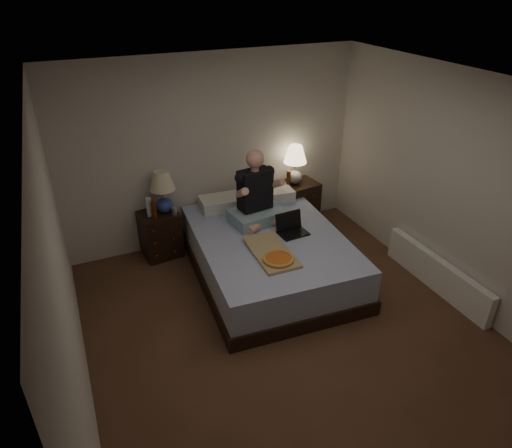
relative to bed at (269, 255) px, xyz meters
name	(u,v)px	position (x,y,z in m)	size (l,w,h in m)	color
floor	(291,333)	(-0.25, -1.05, -0.28)	(4.00, 4.50, 0.00)	brown
ceiling	(303,91)	(-0.25, -1.05, 2.22)	(4.00, 4.50, 0.00)	white
wall_back	(214,151)	(-0.25, 1.20, 0.97)	(4.00, 2.50, 0.00)	silver
wall_front	(501,427)	(-0.25, -3.30, 0.97)	(4.00, 2.50, 0.00)	silver
wall_left	(64,283)	(-2.25, -1.05, 0.97)	(4.50, 2.50, 0.00)	silver
wall_right	(461,192)	(1.75, -1.05, 0.97)	(4.50, 2.50, 0.00)	silver
bed	(269,255)	(0.00, 0.00, 0.00)	(1.67, 2.23, 0.56)	#5569AB
nightstand_left	(160,234)	(-1.10, 1.00, 0.03)	(0.47, 0.42, 0.61)	black
nightstand_right	(297,204)	(0.92, 1.00, 0.06)	(0.52, 0.47, 0.67)	black
lamp_left	(163,192)	(-1.01, 1.00, 0.61)	(0.32, 0.32, 0.56)	navy
lamp_right	(295,165)	(0.86, 1.00, 0.67)	(0.32, 0.32, 0.56)	gray
water_bottle	(149,207)	(-1.21, 0.97, 0.46)	(0.07, 0.07, 0.25)	silver
soda_can	(174,211)	(-0.92, 0.88, 0.38)	(0.07, 0.07, 0.10)	beige
beer_bottle_left	(154,209)	(-1.16, 0.89, 0.45)	(0.06, 0.06, 0.23)	#521F0B
beer_bottle_right	(288,178)	(0.74, 0.95, 0.51)	(0.06, 0.06, 0.23)	#51280B
person	(257,188)	(0.01, 0.38, 0.74)	(0.66, 0.52, 0.93)	black
laptop	(294,225)	(0.28, -0.08, 0.40)	(0.34, 0.28, 0.24)	black
pizza_box	(278,259)	(-0.16, -0.55, 0.32)	(0.40, 0.76, 0.08)	tan
radiator	(436,274)	(1.68, -1.05, -0.08)	(0.10, 1.60, 0.40)	white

